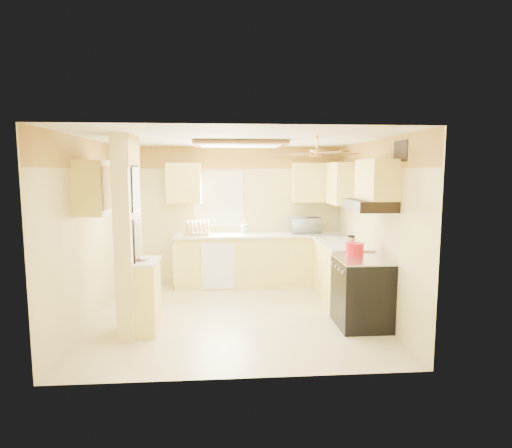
{
  "coord_description": "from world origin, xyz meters",
  "views": [
    {
      "loc": [
        -0.16,
        -5.95,
        2.07
      ],
      "look_at": [
        0.33,
        0.35,
        1.28
      ],
      "focal_mm": 30.0,
      "sensor_mm": 36.0,
      "label": 1
    }
  ],
  "objects": [
    {
      "name": "lower_cabinets_right",
      "position": [
        1.7,
        0.6,
        0.45
      ],
      "size": [
        0.6,
        1.4,
        0.9
      ],
      "primitive_type": "cube",
      "color": "#FFED6F",
      "rests_on": "floor"
    },
    {
      "name": "poster_menu",
      "position": [
        -1.24,
        -0.55,
        1.85
      ],
      "size": [
        0.02,
        0.42,
        0.57
      ],
      "color": "black",
      "rests_on": "partition_column"
    },
    {
      "name": "wall_left",
      "position": [
        -2.0,
        0.0,
        1.25
      ],
      "size": [
        0.0,
        3.8,
        3.8
      ],
      "primitive_type": "plane",
      "rotation": [
        1.57,
        0.0,
        1.57
      ],
      "color": "beige",
      "rests_on": "floor"
    },
    {
      "name": "upper_cab_left_wall",
      "position": [
        -1.82,
        -0.25,
        1.85
      ],
      "size": [
        0.35,
        0.75,
        0.7
      ],
      "primitive_type": "cube",
      "color": "#FFED6F",
      "rests_on": "wall_left"
    },
    {
      "name": "partition_column",
      "position": [
        -1.35,
        -0.55,
        1.25
      ],
      "size": [
        0.2,
        0.7,
        2.5
      ],
      "primitive_type": "cube",
      "color": "beige",
      "rests_on": "floor"
    },
    {
      "name": "bowl",
      "position": [
        -1.18,
        -0.55,
        0.96
      ],
      "size": [
        0.24,
        0.24,
        0.05
      ],
      "primitive_type": "imported",
      "rotation": [
        0.0,
        0.0,
        -0.29
      ],
      "color": "white",
      "rests_on": "ledge_top"
    },
    {
      "name": "microwave",
      "position": [
        1.33,
        1.62,
        1.08
      ],
      "size": [
        0.53,
        0.36,
        0.29
      ],
      "primitive_type": "imported",
      "rotation": [
        0.0,
        0.0,
        3.13
      ],
      "color": "white",
      "rests_on": "countertop_back"
    },
    {
      "name": "countertop_back",
      "position": [
        0.5,
        1.59,
        0.92
      ],
      "size": [
        3.04,
        0.64,
        0.04
      ],
      "primitive_type": "cube",
      "color": "silver",
      "rests_on": "lower_cabinets_back"
    },
    {
      "name": "wallpaper_border",
      "position": [
        0.0,
        1.88,
        2.3
      ],
      "size": [
        4.0,
        0.02,
        0.4
      ],
      "primitive_type": "cube",
      "color": "#FFC44B",
      "rests_on": "wall_back"
    },
    {
      "name": "wall_back",
      "position": [
        0.0,
        1.9,
        1.25
      ],
      "size": [
        4.0,
        0.0,
        4.0
      ],
      "primitive_type": "plane",
      "rotation": [
        1.57,
        0.0,
        0.0
      ],
      "color": "beige",
      "rests_on": "floor"
    },
    {
      "name": "upper_cab_right",
      "position": [
        1.82,
        1.25,
        1.85
      ],
      "size": [
        0.35,
        1.0,
        0.7
      ],
      "primitive_type": "cube",
      "color": "#FFED6F",
      "rests_on": "wall_right"
    },
    {
      "name": "partition_ledge",
      "position": [
        -1.13,
        -0.55,
        0.45
      ],
      "size": [
        0.25,
        0.55,
        0.9
      ],
      "primitive_type": "cube",
      "color": "#FFED6F",
      "rests_on": "floor"
    },
    {
      "name": "wall_right",
      "position": [
        2.0,
        0.0,
        1.25
      ],
      "size": [
        0.0,
        3.8,
        3.8
      ],
      "primitive_type": "plane",
      "rotation": [
        1.57,
        0.0,
        -1.57
      ],
      "color": "beige",
      "rests_on": "floor"
    },
    {
      "name": "upper_cab_back_right",
      "position": [
        1.55,
        1.72,
        1.85
      ],
      "size": [
        0.9,
        0.35,
        0.7
      ],
      "primitive_type": "cube",
      "color": "#FFED6F",
      "rests_on": "wall_back"
    },
    {
      "name": "dutch_oven",
      "position": [
        1.63,
        -0.31,
        1.0
      ],
      "size": [
        0.26,
        0.26,
        0.17
      ],
      "color": "red",
      "rests_on": "stove"
    },
    {
      "name": "stove",
      "position": [
        1.67,
        -0.55,
        0.46
      ],
      "size": [
        0.68,
        0.77,
        0.92
      ],
      "color": "black",
      "rests_on": "floor"
    },
    {
      "name": "lower_cabinets_back",
      "position": [
        0.5,
        1.6,
        0.45
      ],
      "size": [
        3.0,
        0.6,
        0.9
      ],
      "primitive_type": "cube",
      "color": "#FFED6F",
      "rests_on": "floor"
    },
    {
      "name": "ceiling_light_panel",
      "position": [
        0.1,
        0.5,
        2.46
      ],
      "size": [
        1.35,
        0.95,
        0.06
      ],
      "color": "brown",
      "rests_on": "ceiling"
    },
    {
      "name": "wall_front",
      "position": [
        0.0,
        -1.9,
        1.25
      ],
      "size": [
        4.0,
        0.0,
        4.0
      ],
      "primitive_type": "plane",
      "rotation": [
        -1.57,
        0.0,
        0.0
      ],
      "color": "beige",
      "rests_on": "floor"
    },
    {
      "name": "vent_grate",
      "position": [
        1.98,
        -0.9,
        2.3
      ],
      "size": [
        0.02,
        0.4,
        0.25
      ],
      "primitive_type": "cube",
      "color": "black",
      "rests_on": "wall_right"
    },
    {
      "name": "dishwasher_panel",
      "position": [
        -0.25,
        1.29,
        0.43
      ],
      "size": [
        0.58,
        0.02,
        0.8
      ],
      "primitive_type": "cube",
      "color": "white",
      "rests_on": "lower_cabinets_back"
    },
    {
      "name": "floor",
      "position": [
        0.0,
        0.0,
        0.0
      ],
      "size": [
        4.0,
        4.0,
        0.0
      ],
      "primitive_type": "plane",
      "color": "beige",
      "rests_on": "ground"
    },
    {
      "name": "ceiling_fan",
      "position": [
        1.0,
        -0.7,
        2.29
      ],
      "size": [
        1.15,
        1.15,
        0.26
      ],
      "color": "gold",
      "rests_on": "ceiling"
    },
    {
      "name": "upper_cab_back_left",
      "position": [
        -0.85,
        1.72,
        1.85
      ],
      "size": [
        0.6,
        0.35,
        0.7
      ],
      "primitive_type": "cube",
      "color": "#FFED6F",
      "rests_on": "wall_back"
    },
    {
      "name": "poster_nashville",
      "position": [
        -1.24,
        -0.55,
        1.2
      ],
      "size": [
        0.02,
        0.42,
        0.57
      ],
      "color": "black",
      "rests_on": "partition_column"
    },
    {
      "name": "ledge_top",
      "position": [
        -1.13,
        -0.55,
        0.92
      ],
      "size": [
        0.28,
        0.58,
        0.04
      ],
      "primitive_type": "cube",
      "color": "silver",
      "rests_on": "partition_ledge"
    },
    {
      "name": "dish_rack",
      "position": [
        -0.61,
        1.57,
        1.03
      ],
      "size": [
        0.45,
        0.35,
        0.24
      ],
      "color": "tan",
      "rests_on": "countertop_back"
    },
    {
      "name": "kettle",
      "position": [
        1.66,
        -0.06,
        1.04
      ],
      "size": [
        0.14,
        0.14,
        0.21
      ],
      "color": "silver",
      "rests_on": "countertop_right"
    },
    {
      "name": "upper_cab_over_stove",
      "position": [
        1.82,
        -0.55,
        1.95
      ],
      "size": [
        0.35,
        0.76,
        0.52
      ],
      "primitive_type": "cube",
      "color": "#FFED6F",
      "rests_on": "wall_right"
    },
    {
      "name": "ceiling",
      "position": [
        0.0,
        0.0,
        2.5
      ],
      "size": [
        4.0,
        4.0,
        0.0
      ],
      "primitive_type": "plane",
      "rotation": [
        3.14,
        0.0,
        0.0
      ],
      "color": "white",
      "rests_on": "wall_back"
    },
    {
      "name": "countertop_right",
      "position": [
        1.69,
        0.6,
        0.92
      ],
      "size": [
        0.64,
        1.44,
        0.04
      ],
      "primitive_type": "cube",
      "color": "silver",
      "rests_on": "lower_cabinets_right"
    },
    {
      "name": "utensil_crock",
      "position": [
        0.22,
        1.69,
        1.02
      ],
      "size": [
        0.12,
        0.12,
        0.25
      ],
      "color": "white",
      "rests_on": "countertop_back"
    },
    {
      "name": "range_hood",
      "position": [
        1.74,
        -0.55,
        1.62
      ],
      "size": [
        0.5,
        0.76,
        0.14
      ],
      "primitive_type": "cube",
      "color": "black",
      "rests_on": "upper_cab_over_stove"
    },
    {
      "name": "window",
      "position": [
        -0.25,
        1.89,
        1.55
      ],
      "size": [
        0.92,
        0.02,
        1.02
      ],
      "color": "white",
      "rests_on": "wall_back"
    }
  ]
}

